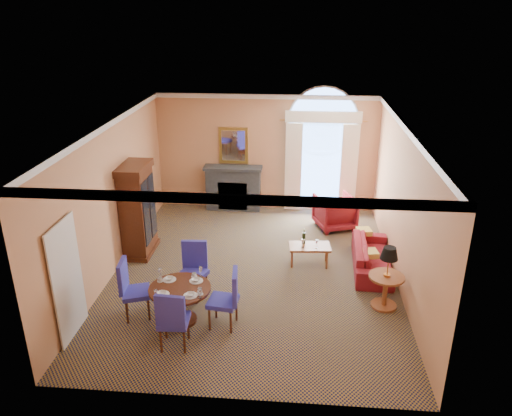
# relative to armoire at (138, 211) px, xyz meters

# --- Properties ---
(ground) EXTENTS (7.50, 7.50, 0.00)m
(ground) POSITION_rel_armoire_xyz_m (2.72, -0.73, -1.03)
(ground) COLOR #13183D
(ground) RESTS_ON ground
(room_envelope) EXTENTS (6.04, 7.52, 3.45)m
(room_envelope) POSITION_rel_armoire_xyz_m (2.69, -0.07, 1.48)
(room_envelope) COLOR tan
(room_envelope) RESTS_ON ground
(armoire) EXTENTS (0.61, 1.09, 2.13)m
(armoire) POSITION_rel_armoire_xyz_m (0.00, 0.00, 0.00)
(armoire) COLOR #39190C
(armoire) RESTS_ON ground
(dining_table) EXTENTS (1.12, 1.12, 0.90)m
(dining_table) POSITION_rel_armoire_xyz_m (1.56, -2.63, -0.50)
(dining_table) COLOR #39190C
(dining_table) RESTS_ON ground
(dining_chair_north) EXTENTS (0.64, 0.64, 1.12)m
(dining_chair_north) POSITION_rel_armoire_xyz_m (1.62, -1.69, -0.39)
(dining_chair_north) COLOR #2C29A2
(dining_chair_north) RESTS_ON ground
(dining_chair_south) EXTENTS (0.53, 0.54, 1.12)m
(dining_chair_south) POSITION_rel_armoire_xyz_m (1.62, -3.44, -0.39)
(dining_chair_south) COLOR #2C29A2
(dining_chair_south) RESTS_ON ground
(dining_chair_east) EXTENTS (0.56, 0.56, 1.12)m
(dining_chair_east) POSITION_rel_armoire_xyz_m (2.45, -2.70, -0.39)
(dining_chair_east) COLOR #2C29A2
(dining_chair_east) RESTS_ON ground
(dining_chair_west) EXTENTS (0.64, 0.64, 1.12)m
(dining_chair_west) POSITION_rel_armoire_xyz_m (0.61, -2.53, -0.39)
(dining_chair_west) COLOR #2C29A2
(dining_chair_west) RESTS_ON ground
(sofa) EXTENTS (0.89, 2.05, 0.59)m
(sofa) POSITION_rel_armoire_xyz_m (5.27, -0.34, -0.74)
(sofa) COLOR maroon
(sofa) RESTS_ON ground
(armchair) EXTENTS (1.19, 1.20, 0.86)m
(armchair) POSITION_rel_armoire_xyz_m (4.58, 1.79, -0.60)
(armchair) COLOR maroon
(armchair) RESTS_ON ground
(coffee_table) EXTENTS (0.94, 0.57, 0.81)m
(coffee_table) POSITION_rel_armoire_xyz_m (3.90, -0.26, -0.60)
(coffee_table) COLOR #99542E
(coffee_table) RESTS_ON ground
(side_table) EXTENTS (0.67, 0.67, 1.24)m
(side_table) POSITION_rel_armoire_xyz_m (5.32, -1.83, -0.27)
(side_table) COLOR #99542E
(side_table) RESTS_ON ground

